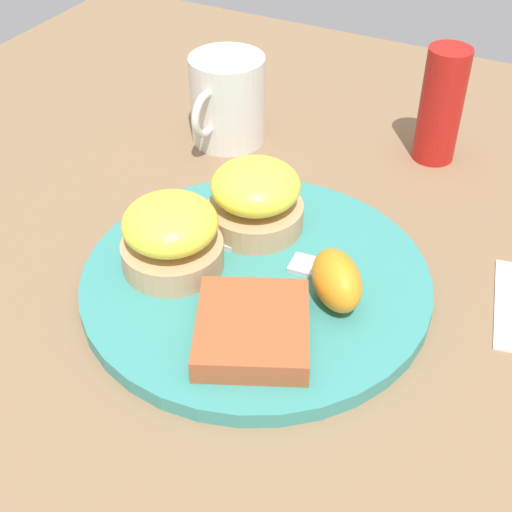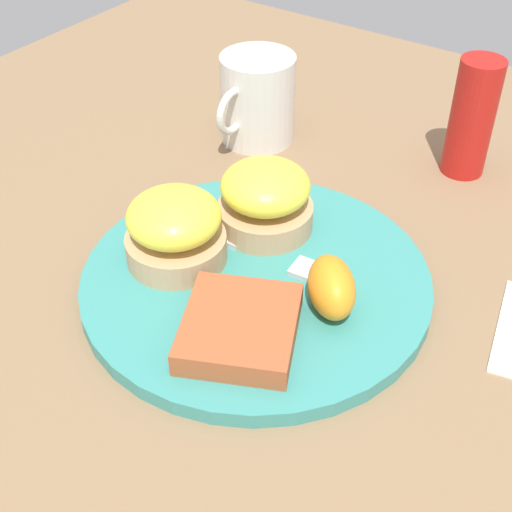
% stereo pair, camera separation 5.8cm
% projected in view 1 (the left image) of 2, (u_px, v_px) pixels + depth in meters
% --- Properties ---
extents(ground_plane, '(1.10, 1.10, 0.00)m').
position_uv_depth(ground_plane, '(256.00, 287.00, 0.60)').
color(ground_plane, '#846647').
extents(plate, '(0.29, 0.29, 0.01)m').
position_uv_depth(plate, '(256.00, 281.00, 0.60)').
color(plate, teal).
rests_on(plate, ground_plane).
extents(sandwich_benedict_left, '(0.09, 0.09, 0.06)m').
position_uv_depth(sandwich_benedict_left, '(255.00, 198.00, 0.63)').
color(sandwich_benedict_left, tan).
rests_on(sandwich_benedict_left, plate).
extents(sandwich_benedict_right, '(0.09, 0.09, 0.06)m').
position_uv_depth(sandwich_benedict_right, '(171.00, 236.00, 0.59)').
color(sandwich_benedict_right, tan).
rests_on(sandwich_benedict_right, plate).
extents(hashbrown_patty, '(0.12, 0.12, 0.02)m').
position_uv_depth(hashbrown_patty, '(252.00, 329.00, 0.53)').
color(hashbrown_patty, '#A1502C').
rests_on(hashbrown_patty, plate).
extents(orange_wedge, '(0.07, 0.07, 0.04)m').
position_uv_depth(orange_wedge, '(336.00, 282.00, 0.56)').
color(orange_wedge, orange).
rests_on(orange_wedge, plate).
extents(fork, '(0.03, 0.20, 0.00)m').
position_uv_depth(fork, '(242.00, 249.00, 0.62)').
color(fork, silver).
rests_on(fork, plate).
extents(cup, '(0.11, 0.08, 0.10)m').
position_uv_depth(cup, '(227.00, 100.00, 0.76)').
color(cup, silver).
rests_on(cup, ground_plane).
extents(condiment_bottle, '(0.04, 0.04, 0.12)m').
position_uv_depth(condiment_bottle, '(441.00, 105.00, 0.73)').
color(condiment_bottle, '#B21914').
rests_on(condiment_bottle, ground_plane).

